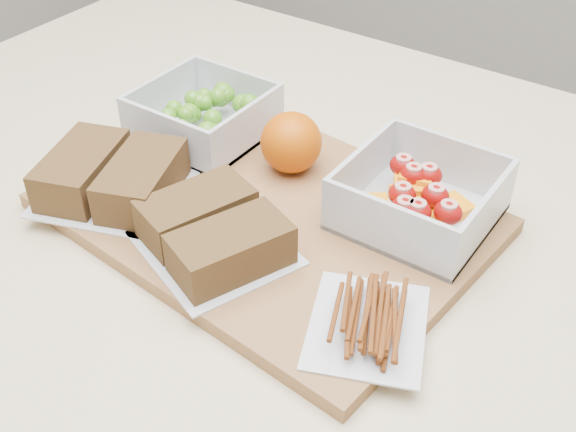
% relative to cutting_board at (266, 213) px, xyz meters
% --- Properties ---
extents(cutting_board, '(0.45, 0.34, 0.02)m').
position_rel_cutting_board_xyz_m(cutting_board, '(0.00, 0.00, 0.00)').
color(cutting_board, olive).
rests_on(cutting_board, counter).
extents(grape_container, '(0.13, 0.13, 0.06)m').
position_rel_cutting_board_xyz_m(grape_container, '(-0.14, 0.08, 0.03)').
color(grape_container, silver).
rests_on(grape_container, cutting_board).
extents(fruit_container, '(0.14, 0.14, 0.06)m').
position_rel_cutting_board_xyz_m(fruit_container, '(0.13, 0.07, 0.03)').
color(fruit_container, silver).
rests_on(fruit_container, cutting_board).
extents(orange, '(0.07, 0.07, 0.07)m').
position_rel_cutting_board_xyz_m(orange, '(-0.02, 0.07, 0.04)').
color(orange, '#C95304').
rests_on(orange, cutting_board).
extents(sandwich_bag_left, '(0.18, 0.17, 0.04)m').
position_rel_cutting_board_xyz_m(sandwich_bag_left, '(-0.14, -0.07, 0.03)').
color(sandwich_bag_left, silver).
rests_on(sandwich_bag_left, cutting_board).
extents(sandwich_bag_center, '(0.17, 0.16, 0.04)m').
position_rel_cutting_board_xyz_m(sandwich_bag_center, '(-0.00, -0.08, 0.03)').
color(sandwich_bag_center, silver).
rests_on(sandwich_bag_center, cutting_board).
extents(pretzel_bag, '(0.13, 0.14, 0.03)m').
position_rel_cutting_board_xyz_m(pretzel_bag, '(0.17, -0.09, 0.02)').
color(pretzel_bag, silver).
rests_on(pretzel_bag, cutting_board).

